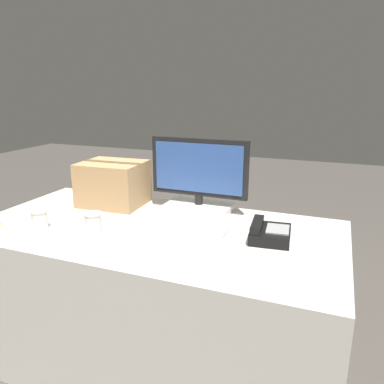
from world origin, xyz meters
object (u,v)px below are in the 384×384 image
(monitor, at_px, (199,182))
(keyboard, at_px, (184,227))
(spoon, at_px, (247,272))
(paper_cup_right, at_px, (93,223))
(desk_phone, at_px, (269,233))
(cardboard_box, at_px, (113,183))
(paper_cup_left, at_px, (40,220))

(monitor, height_order, keyboard, monitor)
(monitor, distance_m, spoon, 0.74)
(monitor, distance_m, paper_cup_right, 0.61)
(paper_cup_right, bearing_deg, desk_phone, 16.12)
(monitor, distance_m, cardboard_box, 0.51)
(desk_phone, bearing_deg, paper_cup_left, -170.98)
(paper_cup_left, bearing_deg, paper_cup_right, 9.59)
(spoon, bearing_deg, cardboard_box, -79.78)
(paper_cup_right, bearing_deg, keyboard, 27.47)
(monitor, xyz_separation_m, spoon, (0.41, -0.59, -0.16))
(keyboard, height_order, paper_cup_right, paper_cup_right)
(desk_phone, bearing_deg, monitor, 143.86)
(monitor, relative_size, paper_cup_left, 5.78)
(keyboard, bearing_deg, monitor, 91.94)
(keyboard, xyz_separation_m, paper_cup_right, (-0.38, -0.20, 0.04))
(paper_cup_left, height_order, paper_cup_right, paper_cup_right)
(keyboard, relative_size, paper_cup_left, 4.53)
(paper_cup_left, distance_m, paper_cup_right, 0.28)
(cardboard_box, bearing_deg, paper_cup_left, -103.74)
(keyboard, xyz_separation_m, spoon, (0.38, -0.31, -0.01))
(desk_phone, xyz_separation_m, cardboard_box, (-0.94, 0.20, 0.09))
(desk_phone, xyz_separation_m, paper_cup_left, (-1.06, -0.27, 0.02))
(keyboard, distance_m, desk_phone, 0.40)
(keyboard, height_order, cardboard_box, cardboard_box)
(keyboard, xyz_separation_m, paper_cup_left, (-0.65, -0.24, 0.03))
(cardboard_box, bearing_deg, monitor, 6.54)
(monitor, distance_m, desk_phone, 0.52)
(spoon, height_order, cardboard_box, cardboard_box)
(paper_cup_left, distance_m, cardboard_box, 0.49)
(paper_cup_right, bearing_deg, spoon, -8.30)
(keyboard, bearing_deg, paper_cup_right, -156.77)
(spoon, xyz_separation_m, cardboard_box, (-0.92, 0.54, 0.12))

